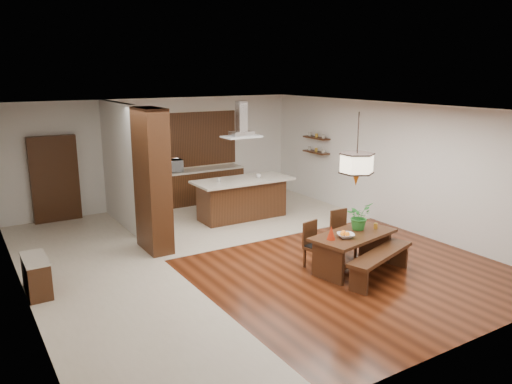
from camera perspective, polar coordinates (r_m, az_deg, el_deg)
room_shell at (r=9.57m, az=-1.53°, el=4.51°), size 9.00×9.04×2.92m
tile_hallway at (r=9.14m, az=-16.75°, el=-10.00°), size 2.50×9.00×0.01m
tile_kitchen at (r=12.75m, az=-2.28°, el=-2.67°), size 5.50×4.00×0.01m
soffit_band at (r=9.48m, az=-1.56°, el=9.43°), size 8.00×9.00×0.02m
partition_pier at (r=10.18m, az=-11.78°, el=1.26°), size 0.45×1.00×2.90m
partition_stub at (r=12.14m, az=-15.22°, el=3.04°), size 0.18×2.40×2.90m
hallway_console at (r=9.03m, az=-23.79°, el=-8.77°), size 0.37×0.88×0.63m
hallway_doorway at (r=12.98m, az=-22.02°, el=1.38°), size 1.10×0.20×2.10m
rear_counter at (r=13.99m, az=-6.63°, el=0.70°), size 2.60×0.62×0.95m
kitchen_window at (r=14.00m, az=-7.23°, el=6.00°), size 2.60×0.08×1.50m
shelf_lower at (r=13.97m, az=6.88°, el=4.54°), size 0.26×0.90×0.04m
shelf_upper at (r=13.91m, az=6.93°, el=6.17°), size 0.26×0.90×0.04m
dining_table at (r=9.37m, az=11.01°, el=-5.75°), size 1.80×1.15×0.69m
dining_bench at (r=9.15m, az=14.01°, el=-8.15°), size 1.79×0.91×0.49m
dining_chair_left at (r=9.37m, az=6.96°, el=-6.08°), size 0.45×0.45×0.87m
dining_chair_right at (r=9.98m, az=10.04°, el=-4.77°), size 0.41×0.41×0.92m
pendant_lantern at (r=8.95m, az=11.51°, el=4.79°), size 0.64×0.64×1.31m
foliage_plant at (r=9.50m, az=11.68°, el=-2.73°), size 0.54×0.49×0.51m
fruit_bowl at (r=9.06m, az=10.22°, el=-4.91°), size 0.40×0.40×0.07m
napkin_cone at (r=8.89m, az=8.59°, el=-4.64°), size 0.19×0.19×0.24m
gold_ornament at (r=9.68m, az=13.52°, el=-3.79°), size 0.08×0.08×0.10m
kitchen_island at (r=12.37m, az=-1.61°, el=-0.72°), size 2.45×1.08×1.01m
range_hood at (r=12.05m, az=-1.68°, el=8.30°), size 0.90×0.55×0.87m
island_cup at (r=12.38m, az=0.29°, el=1.84°), size 0.14×0.14×0.09m
microwave at (r=13.59m, az=-9.69°, el=2.96°), size 0.65×0.49×0.33m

